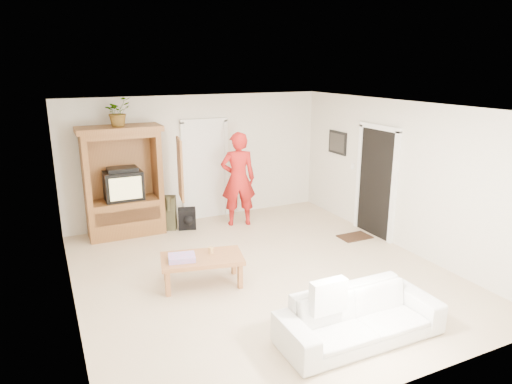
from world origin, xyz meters
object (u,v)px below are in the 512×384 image
(man, at_px, (238,179))
(coffee_table, at_px, (202,260))
(armoire, at_px, (125,189))
(sofa, at_px, (360,317))

(man, bearing_deg, coffee_table, 70.53)
(coffee_table, bearing_deg, armoire, 115.16)
(armoire, height_order, man, armoire)
(armoire, distance_m, coffee_table, 2.77)
(armoire, xyz_separation_m, sofa, (1.85, -4.80, -0.62))
(armoire, height_order, sofa, armoire)
(sofa, distance_m, coffee_table, 2.48)
(armoire, height_order, coffee_table, armoire)
(man, bearing_deg, sofa, 101.20)
(coffee_table, bearing_deg, man, 67.34)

